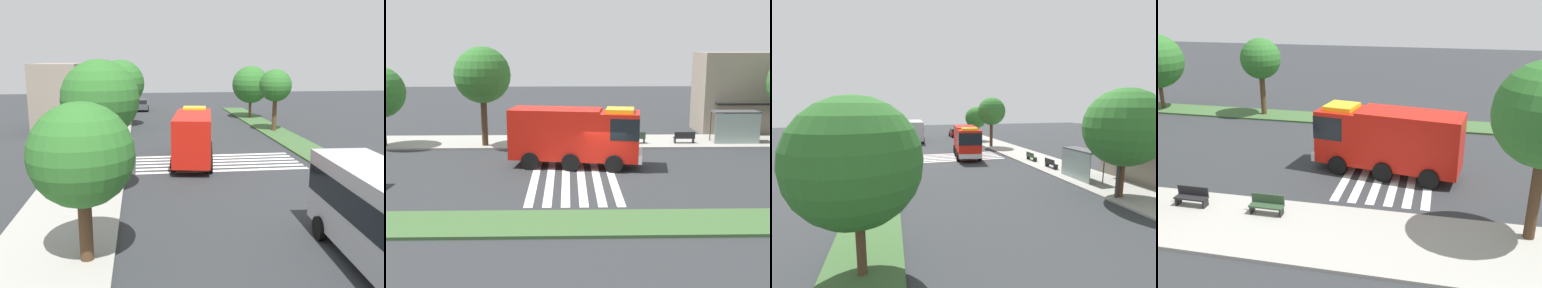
% 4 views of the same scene
% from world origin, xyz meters
% --- Properties ---
extents(ground_plane, '(120.00, 120.00, 0.00)m').
position_xyz_m(ground_plane, '(0.00, 0.00, 0.00)').
color(ground_plane, '#2D3033').
extents(sidewalk, '(60.00, 4.96, 0.14)m').
position_xyz_m(sidewalk, '(0.00, 9.13, 0.07)').
color(sidewalk, '#9E9B93').
rests_on(sidewalk, ground_plane).
extents(median_strip, '(60.00, 3.00, 0.14)m').
position_xyz_m(median_strip, '(0.00, -8.15, 0.07)').
color(median_strip, '#3D6033').
rests_on(median_strip, ground_plane).
extents(crosswalk, '(4.95, 11.96, 0.01)m').
position_xyz_m(crosswalk, '(-1.88, 0.00, 0.01)').
color(crosswalk, silver).
rests_on(crosswalk, ground_plane).
extents(fire_truck, '(8.62, 3.82, 3.79)m').
position_xyz_m(fire_truck, '(-1.50, 1.77, 2.11)').
color(fire_truck, red).
rests_on(fire_truck, ground_plane).
extents(bench_near_shelter, '(1.60, 0.50, 0.90)m').
position_xyz_m(bench_near_shelter, '(6.83, 8.06, 0.59)').
color(bench_near_shelter, black).
rests_on(bench_near_shelter, sidewalk).
extents(bench_west_of_shelter, '(1.60, 0.50, 0.90)m').
position_xyz_m(bench_west_of_shelter, '(2.98, 8.06, 0.59)').
color(bench_west_of_shelter, '#2D472D').
rests_on(bench_west_of_shelter, sidewalk).
extents(median_tree_west, '(3.29, 3.29, 6.29)m').
position_xyz_m(median_tree_west, '(10.12, -8.15, 4.73)').
color(median_tree_west, '#513823').
rests_on(median_tree_west, median_strip).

